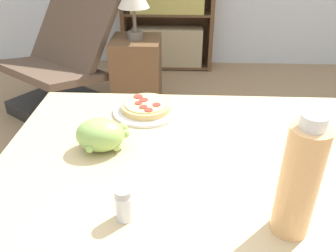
{
  "coord_description": "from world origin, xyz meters",
  "views": [
    {
      "loc": [
        -0.06,
        -0.87,
        1.3
      ],
      "look_at": [
        -0.1,
        -0.02,
        0.79
      ],
      "focal_mm": 38.0,
      "sensor_mm": 36.0,
      "label": 1
    }
  ],
  "objects": [
    {
      "name": "salt_shaker",
      "position": [
        -0.18,
        -0.31,
        0.77
      ],
      "size": [
        0.04,
        0.04,
        0.08
      ],
      "color": "white",
      "rests_on": "dining_table"
    },
    {
      "name": "drink_bottle",
      "position": [
        0.17,
        -0.33,
        0.85
      ],
      "size": [
        0.08,
        0.08,
        0.27
      ],
      "color": "#EFB270",
      "rests_on": "dining_table"
    },
    {
      "name": "pizza_on_plate",
      "position": [
        -0.18,
        0.17,
        0.74
      ],
      "size": [
        0.22,
        0.22,
        0.04
      ],
      "color": "white",
      "rests_on": "dining_table"
    },
    {
      "name": "side_table",
      "position": [
        -0.39,
        1.53,
        0.28
      ],
      "size": [
        0.34,
        0.34,
        0.56
      ],
      "color": "brown",
      "rests_on": "ground_plane"
    },
    {
      "name": "grape_bunch",
      "position": [
        -0.28,
        -0.05,
        0.77
      ],
      "size": [
        0.15,
        0.12,
        0.09
      ],
      "color": "#93BC5B",
      "rests_on": "dining_table"
    },
    {
      "name": "dining_table",
      "position": [
        0.0,
        -0.07,
        0.62
      ],
      "size": [
        1.11,
        0.75,
        0.73
      ],
      "color": "#D1B27F",
      "rests_on": "ground_plane"
    },
    {
      "name": "lounge_chair_near",
      "position": [
        -0.94,
        1.53,
        0.29
      ],
      "size": [
        0.93,
        1.0,
        0.88
      ],
      "rotation": [
        0.0,
        0.0,
        -0.61
      ],
      "color": "black",
      "rests_on": "ground_plane"
    }
  ]
}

